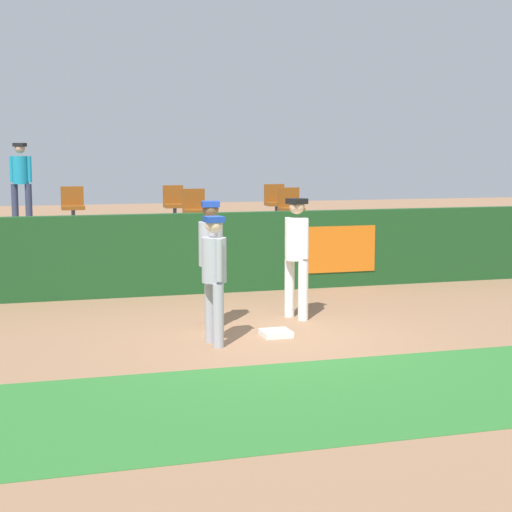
{
  "coord_description": "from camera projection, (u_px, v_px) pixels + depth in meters",
  "views": [
    {
      "loc": [
        -3.15,
        -10.35,
        2.53
      ],
      "look_at": [
        0.16,
        1.1,
        1.0
      ],
      "focal_mm": 56.5,
      "sensor_mm": 36.0,
      "label": 1
    }
  ],
  "objects": [
    {
      "name": "grass_foreground_strip",
      "position": [
        343.0,
        395.0,
        8.46
      ],
      "size": [
        18.0,
        2.8,
        0.01
      ],
      "primitive_type": "cube",
      "color": "#2D722D",
      "rests_on": "ground_plane"
    },
    {
      "name": "first_base",
      "position": [
        276.0,
        333.0,
        11.19
      ],
      "size": [
        0.4,
        0.4,
        0.08
      ],
      "primitive_type": "cube",
      "color": "white",
      "rests_on": "ground_plane"
    },
    {
      "name": "player_fielder_home",
      "position": [
        296.0,
        250.0,
        12.26
      ],
      "size": [
        0.45,
        0.6,
        1.85
      ],
      "rotation": [
        0.0,
        0.0,
        -1.22
      ],
      "color": "white",
      "rests_on": "ground_plane"
    },
    {
      "name": "ground_plane",
      "position": [
        267.0,
        338.0,
        11.05
      ],
      "size": [
        60.0,
        60.0,
        0.0
      ],
      "primitive_type": "plane",
      "color": "#936B4C"
    },
    {
      "name": "seat_front_right",
      "position": [
        290.0,
        206.0,
        16.43
      ],
      "size": [
        0.45,
        0.44,
        0.84
      ],
      "color": "#4C4C51",
      "rests_on": "bleacher_platform"
    },
    {
      "name": "seat_back_center",
      "position": [
        174.0,
        202.0,
        17.57
      ],
      "size": [
        0.45,
        0.44,
        0.84
      ],
      "color": "#4C4C51",
      "rests_on": "bleacher_platform"
    },
    {
      "name": "player_coach_visitor",
      "position": [
        211.0,
        255.0,
        11.65
      ],
      "size": [
        0.39,
        0.51,
        1.84
      ],
      "rotation": [
        0.0,
        0.0,
        -1.69
      ],
      "color": "#9EA3AD",
      "rests_on": "ground_plane"
    },
    {
      "name": "seat_back_left",
      "position": [
        73.0,
        204.0,
        16.98
      ],
      "size": [
        0.47,
        0.44,
        0.84
      ],
      "color": "#4C4C51",
      "rests_on": "bleacher_platform"
    },
    {
      "name": "spectator_hooded",
      "position": [
        21.0,
        177.0,
        17.66
      ],
      "size": [
        0.47,
        0.43,
        1.76
      ],
      "rotation": [
        0.0,
        0.0,
        2.77
      ],
      "color": "#33384C",
      "rests_on": "bleacher_platform"
    },
    {
      "name": "field_wall",
      "position": [
        207.0,
        253.0,
        14.58
      ],
      "size": [
        18.0,
        0.26,
        1.46
      ],
      "color": "#19471E",
      "rests_on": "ground_plane"
    },
    {
      "name": "bleacher_platform",
      "position": [
        180.0,
        250.0,
        17.05
      ],
      "size": [
        18.0,
        4.8,
        0.98
      ],
      "primitive_type": "cube",
      "color": "#59595E",
      "rests_on": "ground_plane"
    },
    {
      "name": "player_runner_visitor",
      "position": [
        214.0,
        271.0,
        10.55
      ],
      "size": [
        0.36,
        0.48,
        1.71
      ],
      "rotation": [
        0.0,
        0.0,
        -1.45
      ],
      "color": "#9EA3AD",
      "rests_on": "ground_plane"
    },
    {
      "name": "seat_back_right",
      "position": [
        276.0,
        201.0,
        18.21
      ],
      "size": [
        0.47,
        0.44,
        0.84
      ],
      "color": "#4C4C51",
      "rests_on": "bleacher_platform"
    },
    {
      "name": "seat_front_center",
      "position": [
        195.0,
        208.0,
        15.88
      ],
      "size": [
        0.45,
        0.44,
        0.84
      ],
      "color": "#4C4C51",
      "rests_on": "bleacher_platform"
    }
  ]
}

